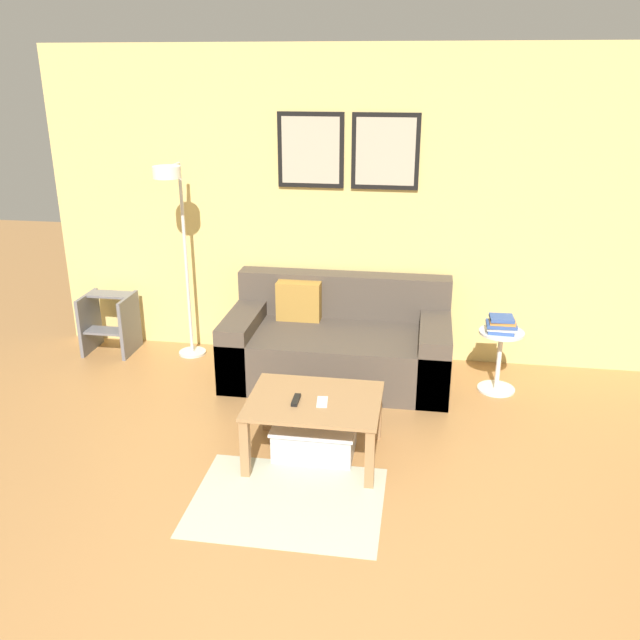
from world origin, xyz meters
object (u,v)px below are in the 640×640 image
storage_bin (315,438)px  side_table (499,355)px  floor_lamp (175,223)px  cell_phone (322,402)px  couch (338,344)px  coffee_table (314,410)px  step_stool (109,322)px  remote_control (296,400)px  book_stack (501,325)px

storage_bin → side_table: side_table is taller
floor_lamp → cell_phone: (1.39, -1.34, -0.80)m
cell_phone → side_table: bearing=39.3°
couch → cell_phone: size_ratio=12.58×
cell_phone → coffee_table: bearing=143.0°
coffee_table → floor_lamp: size_ratio=0.50×
couch → step_stool: (-2.04, 0.18, 0.01)m
remote_control → step_stool: 2.44m
floor_lamp → side_table: floor_lamp is taller
couch → book_stack: 1.29m
side_table → remote_control: bearing=-138.4°
floor_lamp → side_table: (2.59, -0.14, -0.91)m
book_stack → remote_control: bearing=-138.6°
coffee_table → floor_lamp: bearing=135.8°
remote_control → cell_phone: size_ratio=1.07×
coffee_table → remote_control: 0.14m
remote_control → couch: bearing=84.9°
couch → cell_phone: bearing=-86.9°
couch → floor_lamp: 1.62m
cell_phone → floor_lamp: bearing=130.4°
step_stool → side_table: bearing=-4.4°
couch → step_stool: size_ratio=3.40×
coffee_table → storage_bin: coffee_table is taller
floor_lamp → side_table: bearing=-3.1°
book_stack → cell_phone: 1.67m
couch → side_table: size_ratio=3.58×
coffee_table → cell_phone: size_ratio=5.99×
storage_bin → couch: bearing=90.4°
couch → coffee_table: size_ratio=2.10×
side_table → step_stool: bearing=175.6°
book_stack → side_table: bearing=63.9°
couch → book_stack: bearing=-4.3°
storage_bin → remote_control: remote_control is taller
cell_phone → step_stool: (-2.11, 1.45, -0.14)m
storage_bin → side_table: size_ratio=1.09×
floor_lamp → remote_control: size_ratio=11.10×
storage_bin → remote_control: size_ratio=3.57×
storage_bin → step_stool: bearing=146.0°
storage_bin → book_stack: 1.73m
storage_bin → floor_lamp: bearing=136.3°
side_table → storage_bin: bearing=-137.8°
remote_control → cell_phone: bearing=3.3°
step_stool → storage_bin: bearing=-34.0°
floor_lamp → cell_phone: 2.09m
remote_control → side_table: bearing=40.9°
coffee_table → cell_phone: bearing=-31.3°
storage_bin → step_stool: size_ratio=1.03×
couch → book_stack: couch is taller
coffee_table → storage_bin: (-0.00, 0.03, -0.23)m
side_table → cell_phone: (-1.19, -1.20, 0.12)m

